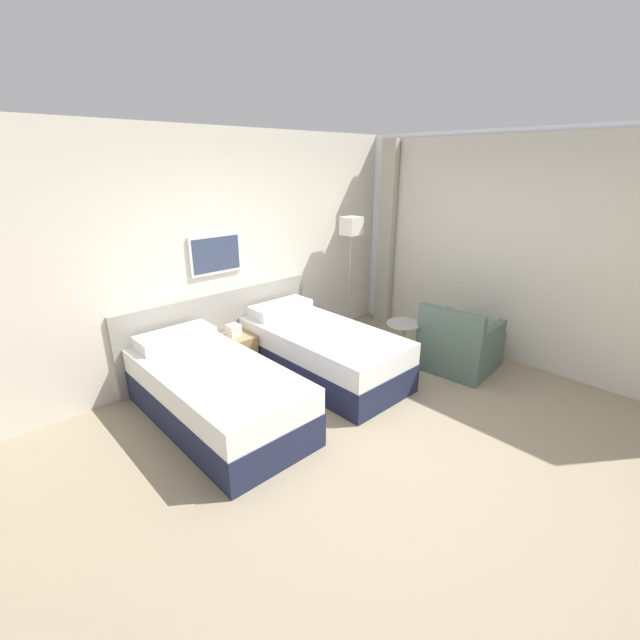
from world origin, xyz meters
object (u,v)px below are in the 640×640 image
at_px(bed_near_window, 321,351).
at_px(armchair, 459,347).
at_px(floor_lamp, 351,237).
at_px(bed_near_door, 215,393).
at_px(side_table, 403,336).
at_px(nightstand, 235,353).

relative_size(bed_near_window, armchair, 2.29).
bearing_deg(floor_lamp, bed_near_door, -165.19).
height_order(side_table, armchair, armchair).
relative_size(bed_near_door, side_table, 3.59).
bearing_deg(bed_near_window, side_table, -29.46).
distance_m(nightstand, floor_lamp, 2.20).
bearing_deg(bed_near_door, floor_lamp, 14.81).
height_order(bed_near_door, floor_lamp, floor_lamp).
relative_size(floor_lamp, side_table, 3.00).
bearing_deg(nightstand, bed_near_door, -133.07).
xyz_separation_m(floor_lamp, armchair, (0.12, -1.68, -1.11)).
bearing_deg(bed_near_door, armchair, -20.43).
xyz_separation_m(bed_near_window, floor_lamp, (1.19, 0.68, 1.09)).
xyz_separation_m(bed_near_window, side_table, (0.88, -0.50, 0.09)).
bearing_deg(floor_lamp, nightstand, 178.19).
xyz_separation_m(nightstand, floor_lamp, (1.88, -0.06, 1.15)).
height_order(bed_near_door, bed_near_window, same).
bearing_deg(floor_lamp, bed_near_window, -150.26).
distance_m(floor_lamp, side_table, 1.58).
xyz_separation_m(bed_near_window, armchair, (1.31, -1.00, -0.02)).
bearing_deg(bed_near_window, armchair, -37.43).
relative_size(bed_near_window, nightstand, 3.36).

